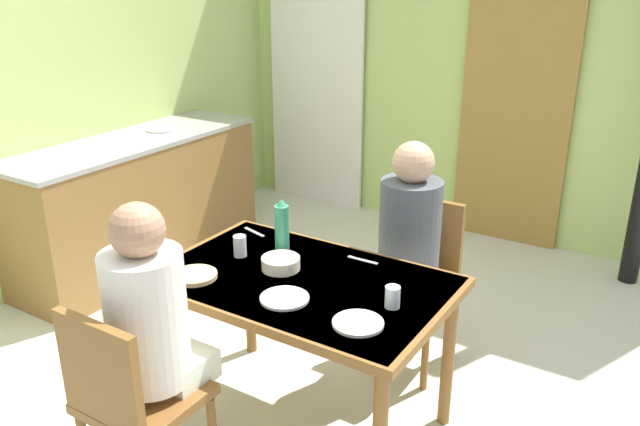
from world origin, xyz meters
TOP-DOWN VIEW (x-y plane):
  - ground_plane at (0.00, 0.00)m, footprint 7.23×7.23m
  - wall_back at (0.00, 2.78)m, footprint 4.07×0.10m
  - wall_left at (-1.94, 0.70)m, footprint 0.10×4.17m
  - door_wooden at (0.44, 2.70)m, footprint 0.80×0.05m
  - curtain_panel at (-1.26, 2.68)m, footprint 0.90×0.03m
  - kitchen_counter at (-1.61, 0.92)m, footprint 0.61×1.87m
  - dining_table at (0.31, 0.09)m, footprint 1.26×0.81m
  - chair_near_diner at (0.06, -0.67)m, footprint 0.40×0.40m
  - chair_far_diner at (0.52, 0.84)m, footprint 0.40×0.40m
  - person_near_diner at (0.06, -0.53)m, footprint 0.30×0.37m
  - person_far_diner at (0.52, 0.71)m, footprint 0.30×0.37m
  - water_bottle_green_near at (0.11, 0.24)m, footprint 0.07×0.07m
  - serving_bowl_center at (0.19, 0.11)m, footprint 0.17×0.17m
  - dinner_plate_near_left at (0.36, -0.11)m, footprint 0.20×0.20m
  - dinner_plate_near_right at (0.70, -0.12)m, footprint 0.19×0.19m
  - drinking_glass_by_near_diner at (0.75, 0.07)m, footprint 0.06×0.06m
  - drinking_glass_by_far_diner at (-0.05, 0.13)m, footprint 0.06×0.06m
  - bread_plate_sliced at (-0.07, -0.15)m, footprint 0.19×0.19m
  - cutlery_knife_near at (-0.17, 0.38)m, footprint 0.15×0.06m
  - cutlery_fork_near at (0.45, 0.38)m, footprint 0.15×0.02m

SIDE VIEW (x-z plane):
  - ground_plane at x=0.00m, z-range 0.00..0.00m
  - kitchen_counter at x=-1.61m, z-range 0.00..0.91m
  - chair_near_diner at x=0.06m, z-range 0.06..0.93m
  - chair_far_diner at x=0.52m, z-range 0.06..0.93m
  - dining_table at x=0.31m, z-range 0.28..1.02m
  - cutlery_knife_near at x=-0.17m, z-range 0.73..0.74m
  - cutlery_fork_near at x=0.45m, z-range 0.73..0.74m
  - dinner_plate_near_left at x=0.36m, z-range 0.73..0.74m
  - dinner_plate_near_right at x=0.70m, z-range 0.73..0.74m
  - bread_plate_sliced at x=-0.07m, z-range 0.73..0.75m
  - serving_bowl_center at x=0.19m, z-range 0.73..0.79m
  - drinking_glass_by_near_diner at x=0.75m, z-range 0.73..0.82m
  - drinking_glass_by_far_diner at x=-0.05m, z-range 0.73..0.83m
  - person_near_diner at x=0.06m, z-range 0.40..1.17m
  - person_far_diner at x=0.52m, z-range 0.40..1.17m
  - water_bottle_green_near at x=0.11m, z-range 0.72..1.00m
  - door_wooden at x=0.44m, z-range 0.00..2.00m
  - curtain_panel at x=-1.26m, z-range 0.00..2.43m
  - wall_back at x=0.00m, z-range 0.00..2.90m
  - wall_left at x=-1.94m, z-range 0.00..2.90m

